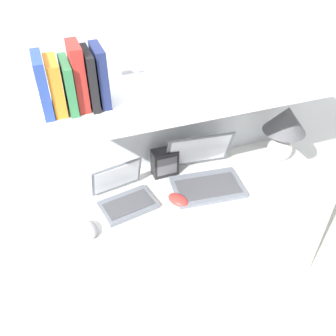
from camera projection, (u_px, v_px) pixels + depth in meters
ground_plane at (210, 308)px, 2.02m from camera, size 12.00×12.00×0.00m
wall_back at (177, 69)px, 1.70m from camera, size 6.00×0.05×2.40m
desk at (195, 235)px, 1.99m from camera, size 1.33×0.51×0.70m
back_riser at (178, 172)px, 2.04m from camera, size 1.33×0.04×1.19m
shelf at (199, 89)px, 1.51m from camera, size 1.33×0.46×0.03m
table_lamp at (285, 127)px, 1.85m from camera, size 0.22×0.22×0.32m
laptop_large at (204, 174)px, 1.78m from camera, size 0.38×0.35×0.23m
laptop_small at (124, 195)px, 1.67m from camera, size 0.28×0.26×0.18m
computer_mouse at (178, 200)px, 1.68m from camera, size 0.11×0.13×0.04m
second_mouse at (89, 229)px, 1.53m from camera, size 0.08×0.12×0.04m
router_box at (165, 162)px, 1.82m from camera, size 0.13×0.08×0.15m
book_blue at (43, 85)px, 1.27m from camera, size 0.03×0.17×0.21m
book_orange at (55, 86)px, 1.28m from camera, size 0.04×0.16×0.19m
book_green at (68, 85)px, 1.30m from camera, size 0.03×0.18×0.18m
book_red at (78, 76)px, 1.29m from camera, size 0.04×0.14×0.24m
book_black at (90, 78)px, 1.31m from camera, size 0.03×0.17×0.21m
book_navy at (100, 76)px, 1.32m from camera, size 0.04×0.15×0.22m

